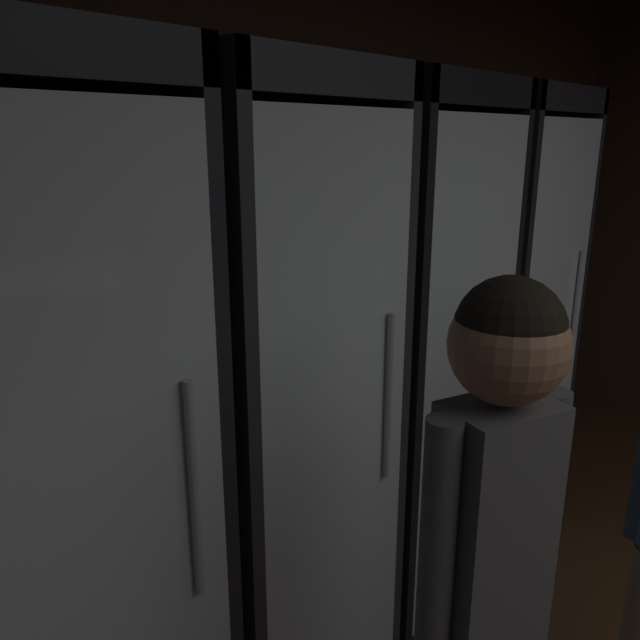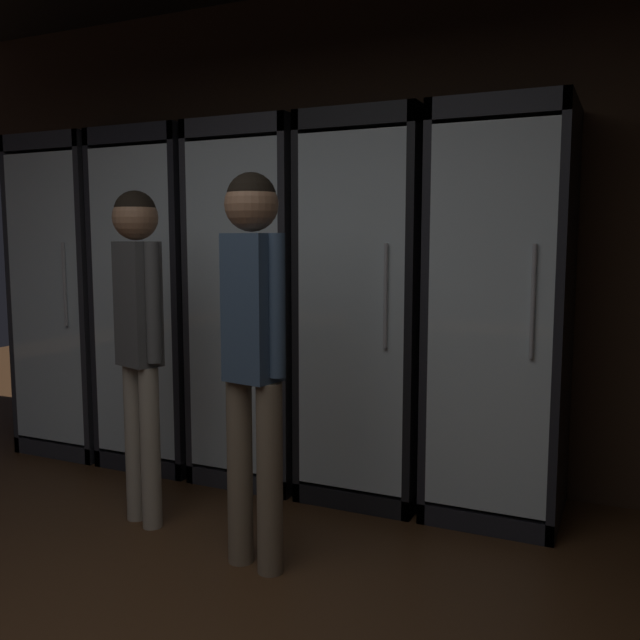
{
  "view_description": "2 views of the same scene",
  "coord_description": "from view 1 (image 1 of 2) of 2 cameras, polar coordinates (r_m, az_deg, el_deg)",
  "views": [
    {
      "loc": [
        -1.76,
        1.36,
        1.82
      ],
      "look_at": [
        -0.56,
        2.48,
        1.34
      ],
      "focal_mm": 35.28,
      "sensor_mm": 36.0,
      "label": 1
    },
    {
      "loc": [
        1.33,
        -0.72,
        1.37
      ],
      "look_at": [
        -0.11,
        2.42,
        0.97
      ],
      "focal_mm": 38.38,
      "sensor_mm": 36.0,
      "label": 2
    }
  ],
  "objects": [
    {
      "name": "cooler_left",
      "position": [
        1.66,
        -24.46,
        -15.35
      ],
      "size": [
        0.64,
        0.64,
        2.01
      ],
      "color": "black",
      "rests_on": "ground"
    },
    {
      "name": "wall_back",
      "position": [
        2.46,
        -0.43,
        6.44
      ],
      "size": [
        6.0,
        0.06,
        2.8
      ],
      "primitive_type": "cube",
      "color": "#382619",
      "rests_on": "ground"
    },
    {
      "name": "shopper_near",
      "position": [
        1.34,
        15.06,
        -20.71
      ],
      "size": [
        0.31,
        0.21,
        1.6
      ],
      "color": "gray",
      "rests_on": "ground"
    },
    {
      "name": "cooler_right",
      "position": [
        2.43,
        6.17,
        -4.1
      ],
      "size": [
        0.64,
        0.64,
        2.01
      ],
      "color": "black",
      "rests_on": "ground"
    },
    {
      "name": "cooler_far_right",
      "position": [
        2.97,
        14.06,
        -0.55
      ],
      "size": [
        0.64,
        0.64,
        2.01
      ],
      "color": "black",
      "rests_on": "ground"
    },
    {
      "name": "cooler_center",
      "position": [
        1.97,
        -5.92,
        -9.03
      ],
      "size": [
        0.64,
        0.64,
        2.01
      ],
      "color": "#2B2B30",
      "rests_on": "ground"
    }
  ]
}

